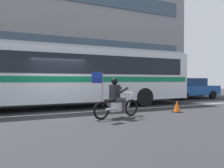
{
  "coord_description": "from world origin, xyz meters",
  "views": [
    {
      "loc": [
        -1.27,
        -9.46,
        1.48
      ],
      "look_at": [
        2.45,
        -0.54,
        1.29
      ],
      "focal_mm": 31.32,
      "sensor_mm": 36.0,
      "label": 1
    }
  ],
  "objects_px": {
    "transit_bus": "(75,73)",
    "motorcycle_with_rider": "(117,101)",
    "parked_hatchback_downstreet": "(190,88)",
    "traffic_cone": "(177,107)"
  },
  "relations": [
    {
      "from": "transit_bus",
      "to": "motorcycle_with_rider",
      "type": "xyz_separation_m",
      "value": [
        0.88,
        -3.66,
        -1.22
      ]
    },
    {
      "from": "traffic_cone",
      "to": "motorcycle_with_rider",
      "type": "bearing_deg",
      "value": -177.2
    },
    {
      "from": "transit_bus",
      "to": "traffic_cone",
      "type": "relative_size",
      "value": 24.49
    },
    {
      "from": "motorcycle_with_rider",
      "to": "parked_hatchback_downstreet",
      "type": "height_order",
      "value": "motorcycle_with_rider"
    },
    {
      "from": "transit_bus",
      "to": "motorcycle_with_rider",
      "type": "height_order",
      "value": "transit_bus"
    },
    {
      "from": "transit_bus",
      "to": "traffic_cone",
      "type": "xyz_separation_m",
      "value": [
        4.01,
        -3.5,
        -1.63
      ]
    },
    {
      "from": "parked_hatchback_downstreet",
      "to": "traffic_cone",
      "type": "bearing_deg",
      "value": -138.86
    },
    {
      "from": "motorcycle_with_rider",
      "to": "transit_bus",
      "type": "bearing_deg",
      "value": 103.59
    },
    {
      "from": "parked_hatchback_downstreet",
      "to": "traffic_cone",
      "type": "relative_size",
      "value": 8.48
    },
    {
      "from": "transit_bus",
      "to": "traffic_cone",
      "type": "height_order",
      "value": "transit_bus"
    }
  ]
}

